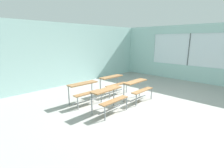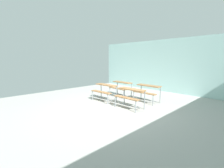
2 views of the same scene
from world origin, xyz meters
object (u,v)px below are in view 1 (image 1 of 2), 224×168
desk_bench_r0c1 (138,86)px  desk_bench_r1c0 (85,88)px  desk_bench_r1c1 (113,81)px  desk_bench_r0c0 (109,95)px

desk_bench_r0c1 → desk_bench_r1c0: bearing=142.5°
desk_bench_r0c1 → desk_bench_r1c1: (-0.03, 1.22, 0.00)m
desk_bench_r0c1 → desk_bench_r0c0: bearing=178.9°
desk_bench_r1c1 → desk_bench_r0c0: bearing=-139.0°
desk_bench_r0c0 → desk_bench_r1c1: (1.45, 1.21, 0.00)m
desk_bench_r0c0 → desk_bench_r1c1: same height
desk_bench_r1c0 → desk_bench_r0c1: bearing=-34.5°
desk_bench_r0c0 → desk_bench_r0c1: size_ratio=1.01×
desk_bench_r0c1 → desk_bench_r1c0: 1.94m
desk_bench_r1c0 → desk_bench_r1c1: 1.52m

